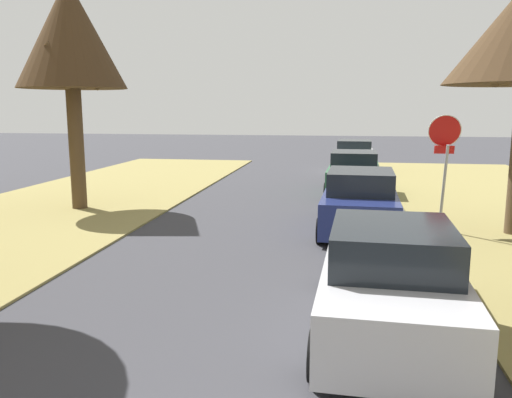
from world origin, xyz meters
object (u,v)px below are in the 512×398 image
at_px(stop_sign_far, 444,148).
at_px(parked_sedan_white, 354,157).
at_px(parked_sedan_green, 354,174).
at_px(street_tree_left_mid_b, 70,36).
at_px(parked_sedan_navy, 360,202).
at_px(parked_sedan_silver, 390,281).

bearing_deg(stop_sign_far, parked_sedan_white, 98.40).
bearing_deg(parked_sedan_green, stop_sign_far, -70.79).
height_order(street_tree_left_mid_b, parked_sedan_navy, street_tree_left_mid_b).
bearing_deg(parked_sedan_silver, stop_sign_far, 74.02).
xyz_separation_m(stop_sign_far, parked_sedan_silver, (-1.81, -6.32, -1.43)).
relative_size(street_tree_left_mid_b, parked_sedan_white, 1.53).
distance_m(street_tree_left_mid_b, parked_sedan_white, 14.95).
distance_m(stop_sign_far, parked_sedan_silver, 6.72).
bearing_deg(stop_sign_far, parked_sedan_green, 109.21).
height_order(parked_sedan_silver, parked_sedan_navy, same).
distance_m(parked_sedan_silver, parked_sedan_navy, 6.28).
relative_size(street_tree_left_mid_b, parked_sedan_silver, 1.53).
xyz_separation_m(parked_sedan_green, parked_sedan_white, (0.16, 6.83, 0.00)).
xyz_separation_m(street_tree_left_mid_b, parked_sedan_green, (8.51, 4.49, -4.49)).
xyz_separation_m(stop_sign_far, parked_sedan_navy, (-2.01, -0.04, -1.43)).
bearing_deg(parked_sedan_silver, parked_sedan_navy, 91.87).
xyz_separation_m(parked_sedan_silver, parked_sedan_white, (-0.07, 19.00, 0.00)).
distance_m(street_tree_left_mid_b, parked_sedan_navy, 9.74).
distance_m(parked_sedan_silver, parked_sedan_green, 12.17).
bearing_deg(stop_sign_far, street_tree_left_mid_b, 172.65).
xyz_separation_m(parked_sedan_navy, parked_sedan_green, (-0.03, 5.89, 0.00)).
height_order(parked_sedan_navy, parked_sedan_green, same).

